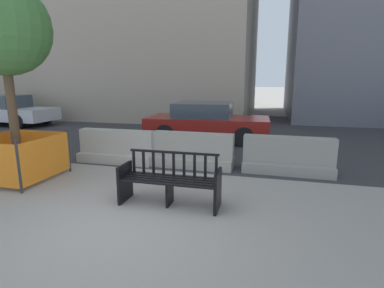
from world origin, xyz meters
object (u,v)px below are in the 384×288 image
(street_tree, at_px, (2,29))
(construction_fence, at_px, (18,156))
(jersey_barrier_right, at_px, (288,158))
(car_sedan_far, at_px, (7,111))
(jersey_barrier_centre, at_px, (192,153))
(car_sedan_mid, at_px, (207,121))
(jersey_barrier_left, at_px, (117,149))
(street_bench, at_px, (170,182))

(street_tree, height_order, construction_fence, street_tree)
(jersey_barrier_right, xyz_separation_m, car_sedan_far, (-12.54, 4.59, 0.34))
(street_tree, xyz_separation_m, car_sedan_far, (-6.94, 6.47, -2.38))
(jersey_barrier_centre, height_order, car_sedan_mid, car_sedan_mid)
(jersey_barrier_left, bearing_deg, street_bench, -45.77)
(jersey_barrier_centre, height_order, street_tree, street_tree)
(street_bench, xyz_separation_m, jersey_barrier_left, (-2.20, 2.26, -0.06))
(street_tree, relative_size, car_sedan_mid, 0.94)
(street_bench, bearing_deg, street_tree, 172.16)
(street_bench, bearing_deg, jersey_barrier_right, 49.65)
(jersey_barrier_right, relative_size, car_sedan_far, 0.43)
(car_sedan_mid, bearing_deg, jersey_barrier_left, -115.12)
(jersey_barrier_left, distance_m, car_sedan_far, 9.56)
(construction_fence, height_order, car_sedan_mid, car_sedan_mid)
(jersey_barrier_centre, distance_m, car_sedan_mid, 3.43)
(street_bench, distance_m, car_sedan_mid, 5.76)
(car_sedan_far, bearing_deg, construction_fence, -43.00)
(jersey_barrier_right, relative_size, street_tree, 0.50)
(jersey_barrier_centre, height_order, car_sedan_far, car_sedan_far)
(jersey_barrier_right, relative_size, car_sedan_mid, 0.47)
(street_bench, distance_m, jersey_barrier_centre, 2.35)
(construction_fence, bearing_deg, car_sedan_mid, 60.12)
(street_tree, height_order, car_sedan_mid, street_tree)
(street_bench, bearing_deg, car_sedan_mid, 95.71)
(jersey_barrier_left, height_order, car_sedan_far, car_sedan_far)
(construction_fence, height_order, car_sedan_far, car_sedan_far)
(construction_fence, relative_size, car_sedan_far, 0.32)
(jersey_barrier_right, distance_m, construction_fence, 5.91)
(jersey_barrier_left, height_order, car_sedan_mid, car_sedan_mid)
(construction_fence, xyz_separation_m, car_sedan_mid, (3.01, 5.24, 0.16))
(car_sedan_mid, bearing_deg, street_bench, -84.29)
(jersey_barrier_left, xyz_separation_m, jersey_barrier_right, (4.22, 0.12, 0.00))
(jersey_barrier_left, bearing_deg, jersey_barrier_centre, 2.25)
(street_tree, relative_size, car_sedan_far, 0.86)
(street_tree, bearing_deg, street_bench, -7.84)
(street_bench, distance_m, construction_fence, 3.62)
(street_tree, bearing_deg, construction_fence, 165.96)
(jersey_barrier_right, bearing_deg, jersey_barrier_centre, -178.98)
(street_tree, distance_m, car_sedan_far, 9.78)
(jersey_barrier_right, xyz_separation_m, construction_fence, (-5.60, -1.88, 0.16))
(car_sedan_far, bearing_deg, street_tree, -43.00)
(jersey_barrier_left, relative_size, jersey_barrier_right, 0.99)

